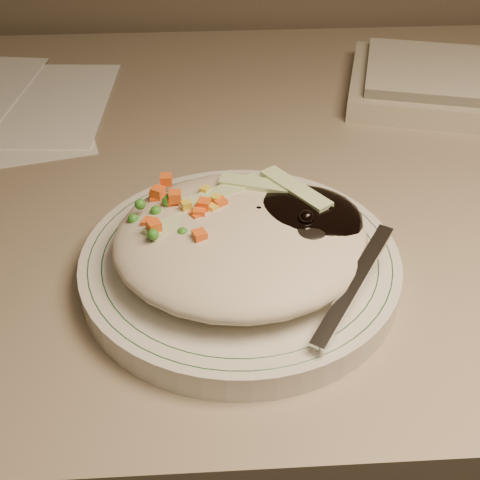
{
  "coord_description": "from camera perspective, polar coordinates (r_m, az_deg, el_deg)",
  "views": [
    {
      "loc": [
        -0.1,
        0.81,
        1.09
      ],
      "look_at": [
        -0.08,
        1.2,
        0.78
      ],
      "focal_mm": 50.0,
      "sensor_mm": 36.0,
      "label": 1
    }
  ],
  "objects": [
    {
      "name": "meal",
      "position": [
        0.5,
        0.49,
        0.47
      ],
      "size": [
        0.21,
        0.19,
        0.05
      ],
      "color": "#C0B49C",
      "rests_on": "plate"
    },
    {
      "name": "desk",
      "position": [
        0.8,
        4.63,
        -5.31
      ],
      "size": [
        1.4,
        0.7,
        0.74
      ],
      "color": "gray",
      "rests_on": "ground"
    },
    {
      "name": "plate",
      "position": [
        0.52,
        0.0,
        -2.25
      ],
      "size": [
        0.25,
        0.25,
        0.02
      ],
      "primitive_type": "cylinder",
      "color": "silver",
      "rests_on": "desk"
    },
    {
      "name": "plate_rim",
      "position": [
        0.52,
        0.0,
        -1.4
      ],
      "size": [
        0.23,
        0.23,
        0.0
      ],
      "color": "#144723",
      "rests_on": "plate"
    }
  ]
}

